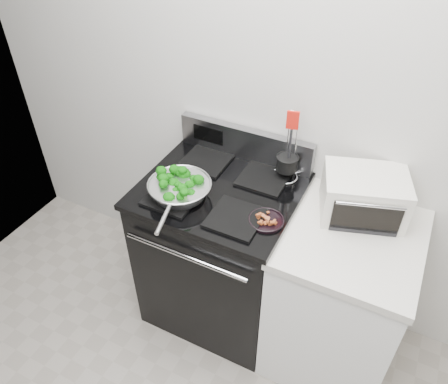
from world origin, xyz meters
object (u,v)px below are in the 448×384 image
Objects in this scene: gas_range at (220,251)px; skillet at (179,188)px; utensil_holder at (287,167)px; toaster_oven at (364,195)px; bacon_plate at (266,219)px.

skillet is (-0.14, -0.15, 0.51)m from gas_range.
utensil_holder is (0.41, 0.38, 0.02)m from skillet.
toaster_oven is at bearing 6.25° from skillet.
utensil_holder is at bearing 27.84° from skillet.
utensil_holder is 0.41m from toaster_oven.
gas_range is at bearing 31.27° from skillet.
utensil_holder is (0.27, 0.23, 0.53)m from gas_range.
skillet is 0.45m from bacon_plate.
skillet is 0.56m from utensil_holder.
skillet reaches higher than bacon_plate.
bacon_plate is at bearing -22.50° from gas_range.
bacon_plate is (0.30, -0.13, 0.48)m from gas_range.
skillet is at bearing -176.86° from toaster_oven.
toaster_oven is at bearing -22.26° from utensil_holder.
skillet is at bearing -176.94° from bacon_plate.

